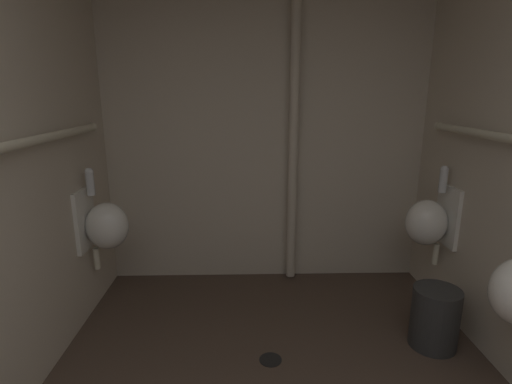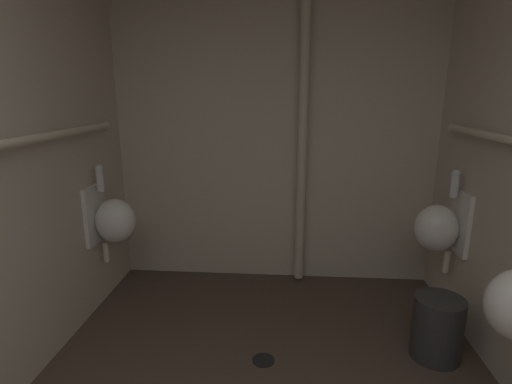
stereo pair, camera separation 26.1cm
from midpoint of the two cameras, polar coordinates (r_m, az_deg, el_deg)
wall_back at (r=3.34m, az=-0.92°, el=8.54°), size 2.79×0.06×2.56m
urinal_left_mid at (r=3.09m, az=-23.39°, el=-4.33°), size 0.32×0.30×0.76m
urinal_right_far at (r=3.12m, az=21.59°, el=-3.93°), size 0.32×0.30×0.76m
standpipe_back_wall at (r=3.24m, az=3.13°, el=8.35°), size 0.08×0.08×2.51m
floor_drain at (r=2.65m, az=-0.95°, el=-23.07°), size 0.14×0.14×0.01m
waste_bin at (r=2.86m, az=21.96°, el=-16.53°), size 0.30×0.30×0.40m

